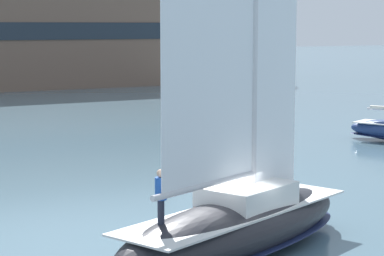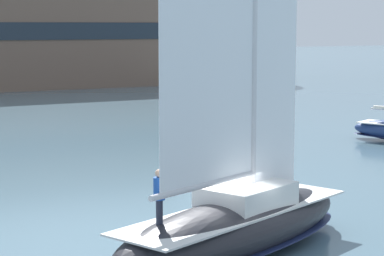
% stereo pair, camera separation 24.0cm
% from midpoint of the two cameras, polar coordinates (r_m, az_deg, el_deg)
% --- Properties ---
extents(ground_plane, '(400.00, 400.00, 0.00)m').
position_cam_midpoint_polar(ground_plane, '(24.27, 3.66, -9.60)').
color(ground_plane, slate).
extents(waterfront_building, '(30.32, 14.00, 12.88)m').
position_cam_midpoint_polar(waterfront_building, '(92.70, -11.11, 7.15)').
color(waterfront_building, brown).
rests_on(waterfront_building, ground).
extents(sailboat_main, '(11.10, 6.76, 14.76)m').
position_cam_midpoint_polar(sailboat_main, '(23.97, 3.70, -6.96)').
color(sailboat_main, '#232328').
rests_on(sailboat_main, ground).
extents(sailboat_moored_outer_mooring, '(6.77, 6.04, 9.79)m').
position_cam_midpoint_polar(sailboat_moored_outer_mooring, '(82.60, 5.02, 3.17)').
color(sailboat_moored_outer_mooring, white).
rests_on(sailboat_moored_outer_mooring, ground).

